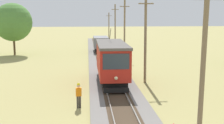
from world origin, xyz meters
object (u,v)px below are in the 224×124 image
object	(u,v)px
freight_car	(101,43)
red_tram	(112,60)
utility_pole_near_tram	(145,37)
utility_pole_foreground	(203,64)
utility_pole_far	(115,25)
utility_pole_distant	(109,26)
utility_pole_mid	(125,28)
track_worker	(79,94)
tree_left_near	(13,22)

from	to	relation	value
freight_car	red_tram	bearing A→B (deg)	-89.99
freight_car	utility_pole_near_tram	distance (m)	21.61
utility_pole_foreground	utility_pole_far	xyz separation A→B (m)	(0.00, 41.97, 0.08)
freight_car	utility_pole_near_tram	bearing A→B (deg)	-81.48
utility_pole_foreground	utility_pole_near_tram	xyz separation A→B (m)	(0.00, 13.22, 0.14)
red_tram	utility_pole_distant	bearing A→B (deg)	85.96
utility_pole_near_tram	utility_pole_far	world-z (taller)	utility_pole_near_tram
utility_pole_far	utility_pole_distant	distance (m)	15.87
utility_pole_near_tram	utility_pole_distant	size ratio (longest dim) A/B	1.24
utility_pole_near_tram	utility_pole_mid	size ratio (longest dim) A/B	0.99
freight_car	track_worker	world-z (taller)	freight_car
utility_pole_distant	tree_left_near	xyz separation A→B (m)	(-16.91, -25.18, 1.67)
utility_pole_mid	freight_car	bearing A→B (deg)	116.54
utility_pole_foreground	utility_pole_mid	size ratio (longest dim) A/B	0.95
utility_pole_mid	utility_pole_far	xyz separation A→B (m)	(-0.00, 13.91, -0.12)
utility_pole_foreground	utility_pole_near_tram	world-z (taller)	utility_pole_near_tram
utility_pole_near_tram	tree_left_near	size ratio (longest dim) A/B	1.03
red_tram	tree_left_near	size ratio (longest dim) A/B	1.05
freight_car	utility_pole_foreground	bearing A→B (deg)	-84.73
utility_pole_near_tram	utility_pole_far	xyz separation A→B (m)	(-0.00, 28.76, -0.06)
freight_car	tree_left_near	size ratio (longest dim) A/B	0.64
freight_car	utility_pole_foreground	size ratio (longest dim) A/B	0.64
utility_pole_near_tram	utility_pole_distant	world-z (taller)	utility_pole_near_tram
tree_left_near	utility_pole_distant	bearing A→B (deg)	56.12
red_tram	utility_pole_far	world-z (taller)	utility_pole_far
red_tram	track_worker	xyz separation A→B (m)	(-2.86, -6.66, -1.21)
utility_pole_foreground	track_worker	distance (m)	9.27
red_tram	utility_pole_mid	world-z (taller)	utility_pole_mid
utility_pole_distant	utility_pole_near_tram	bearing A→B (deg)	-90.00
red_tram	utility_pole_foreground	distance (m)	13.48
freight_car	utility_pole_far	size ratio (longest dim) A/B	0.63
utility_pole_foreground	track_worker	world-z (taller)	utility_pole_foreground
utility_pole_mid	tree_left_near	xyz separation A→B (m)	(-16.91, 4.59, 0.80)
red_tram	utility_pole_far	xyz separation A→B (m)	(3.17, 29.02, 2.03)
freight_car	utility_pole_far	xyz separation A→B (m)	(3.18, 7.55, 2.66)
utility_pole_near_tram	track_worker	distance (m)	9.76
freight_car	utility_pole_distant	bearing A→B (deg)	82.27
utility_pole_foreground	utility_pole_near_tram	bearing A→B (deg)	90.00
red_tram	utility_pole_far	size ratio (longest dim) A/B	1.04
utility_pole_mid	track_worker	distance (m)	22.84
utility_pole_distant	tree_left_near	bearing A→B (deg)	-123.88
utility_pole_foreground	tree_left_near	bearing A→B (deg)	117.37
red_tram	track_worker	bearing A→B (deg)	-113.25
utility_pole_mid	tree_left_near	distance (m)	17.54
utility_pole_distant	track_worker	xyz separation A→B (m)	(-6.04, -51.53, -2.48)
utility_pole_near_tram	tree_left_near	world-z (taller)	utility_pole_near_tram
red_tram	utility_pole_far	bearing A→B (deg)	83.76
freight_car	track_worker	bearing A→B (deg)	-95.81
utility_pole_far	track_worker	distance (m)	36.33
red_tram	freight_car	xyz separation A→B (m)	(-0.00, 21.46, -0.64)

